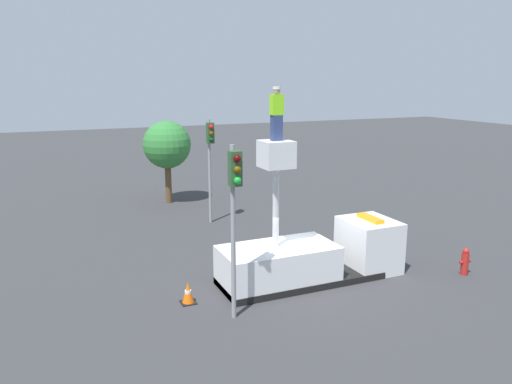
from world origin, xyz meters
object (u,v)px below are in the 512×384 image
object	(u,v)px
traffic_light_across	(210,151)
tree_left_bg	(167,145)
traffic_light_pole	(234,199)
fire_hydrant	(465,262)
bucket_truck	(311,256)
traffic_cone_rear	(188,293)
worker	(277,114)

from	to	relation	value
traffic_light_across	tree_left_bg	world-z (taller)	traffic_light_across
traffic_light_pole	fire_hydrant	distance (m)	9.62
fire_hydrant	tree_left_bg	distance (m)	17.15
bucket_truck	traffic_light_across	xyz separation A→B (m)	(-0.99, 8.29, 2.79)
fire_hydrant	tree_left_bg	size ratio (longest dim) A/B	0.21
traffic_cone_rear	fire_hydrant	bearing A→B (deg)	-9.95
bucket_truck	traffic_light_across	distance (m)	8.80
bucket_truck	fire_hydrant	world-z (taller)	bucket_truck
traffic_light_across	fire_hydrant	size ratio (longest dim) A/B	5.05
worker	traffic_light_across	distance (m)	8.62
bucket_truck	traffic_cone_rear	distance (m)	4.64
bucket_truck	traffic_cone_rear	xyz separation A→B (m)	(-4.61, -0.14, -0.55)
bucket_truck	worker	size ratio (longest dim) A/B	3.87
worker	fire_hydrant	world-z (taller)	worker
bucket_truck	traffic_cone_rear	world-z (taller)	bucket_truck
traffic_light_pole	traffic_cone_rear	bearing A→B (deg)	121.04
traffic_light_across	tree_left_bg	size ratio (longest dim) A/B	1.09
worker	tree_left_bg	bearing A→B (deg)	92.18
tree_left_bg	traffic_light_across	bearing A→B (deg)	-79.42
traffic_light_pole	traffic_cone_rear	size ratio (longest dim) A/B	7.39
traffic_cone_rear	tree_left_bg	world-z (taller)	tree_left_bg
traffic_light_pole	traffic_light_across	distance (m)	10.44
tree_left_bg	bucket_truck	bearing A→B (deg)	-81.78
traffic_light_pole	tree_left_bg	world-z (taller)	traffic_light_pole
fire_hydrant	traffic_cone_rear	world-z (taller)	fire_hydrant
bucket_truck	fire_hydrant	bearing A→B (deg)	-19.28
traffic_light_across	bucket_truck	bearing A→B (deg)	-83.22
traffic_light_across	fire_hydrant	distance (m)	12.47
traffic_light_across	traffic_cone_rear	world-z (taller)	traffic_light_across
traffic_light_across	worker	bearing A→B (deg)	-92.96
traffic_light_pole	tree_left_bg	bearing A→B (deg)	83.64
bucket_truck	worker	xyz separation A→B (m)	(-1.41, 0.00, 5.10)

